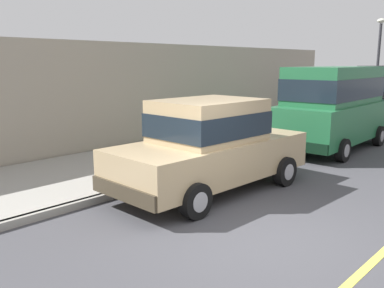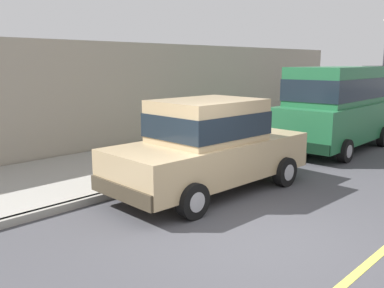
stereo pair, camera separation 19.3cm
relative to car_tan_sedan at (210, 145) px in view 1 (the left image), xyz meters
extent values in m
plane|color=#424247|center=(2.10, -1.31, -0.98)|extent=(80.00, 80.00, 0.00)
cube|color=gray|center=(-1.10, -1.31, -0.91)|extent=(0.16, 64.00, 0.14)
cube|color=#99968E|center=(-2.90, -1.31, -0.91)|extent=(3.60, 64.00, 0.14)
cube|color=#E0D64C|center=(3.70, -1.31, -0.98)|extent=(0.12, 57.60, 0.01)
cube|color=tan|center=(0.00, 0.04, -0.28)|extent=(1.94, 4.55, 0.76)
cube|color=tan|center=(0.00, -0.06, 0.52)|extent=(1.65, 2.15, 0.84)
cube|color=#19232D|center=(0.00, -0.06, 0.45)|extent=(1.69, 2.19, 0.46)
cube|color=#3E3527|center=(0.07, 2.24, -0.52)|extent=(1.77, 0.25, 0.28)
cube|color=#3E3527|center=(-0.07, -2.16, -0.52)|extent=(1.77, 0.25, 0.28)
cylinder|color=black|center=(-0.85, 1.46, -0.66)|extent=(0.24, 0.65, 0.64)
cylinder|color=#9E9EA3|center=(-0.85, 1.46, -0.66)|extent=(0.25, 0.36, 0.35)
cylinder|color=black|center=(0.94, 1.40, -0.66)|extent=(0.24, 0.65, 0.64)
cylinder|color=#9E9EA3|center=(0.94, 1.40, -0.66)|extent=(0.25, 0.36, 0.35)
cylinder|color=black|center=(-0.94, -1.33, -0.66)|extent=(0.24, 0.65, 0.64)
cylinder|color=#9E9EA3|center=(-0.94, -1.33, -0.66)|extent=(0.25, 0.36, 0.35)
cylinder|color=black|center=(0.86, -1.38, -0.66)|extent=(0.24, 0.65, 0.64)
cylinder|color=#9E9EA3|center=(0.86, -1.38, -0.66)|extent=(0.25, 0.36, 0.35)
cube|color=#EAEACC|center=(-0.49, 2.28, -0.17)|extent=(0.28, 0.09, 0.14)
cube|color=#EAEACC|center=(0.63, 2.25, -0.17)|extent=(0.28, 0.09, 0.14)
cube|color=#23663D|center=(-0.05, 5.88, -0.11)|extent=(2.05, 4.86, 1.10)
cube|color=#23663D|center=(-0.05, 5.88, 0.99)|extent=(1.79, 3.85, 1.10)
cube|color=#19232D|center=(-0.05, 5.88, 0.90)|extent=(1.83, 3.89, 0.61)
cube|color=black|center=(-0.12, 8.23, -0.52)|extent=(1.87, 0.26, 0.28)
cube|color=black|center=(0.02, 3.53, -0.52)|extent=(1.87, 0.26, 0.28)
cylinder|color=black|center=(-1.05, 7.34, -0.66)|extent=(0.24, 0.65, 0.64)
cylinder|color=#9E9EA3|center=(-1.05, 7.34, -0.66)|extent=(0.25, 0.36, 0.35)
cylinder|color=black|center=(0.85, 7.40, -0.66)|extent=(0.24, 0.65, 0.64)
cylinder|color=#9E9EA3|center=(0.85, 7.40, -0.66)|extent=(0.25, 0.36, 0.35)
cylinder|color=black|center=(-0.95, 4.36, -0.66)|extent=(0.24, 0.65, 0.64)
cylinder|color=#9E9EA3|center=(-0.95, 4.36, -0.66)|extent=(0.25, 0.36, 0.35)
cylinder|color=black|center=(0.95, 4.42, -0.66)|extent=(0.24, 0.65, 0.64)
cylinder|color=#9E9EA3|center=(0.95, 4.42, -0.66)|extent=(0.25, 0.36, 0.35)
cube|color=#EAEACC|center=(-0.71, 8.24, 0.05)|extent=(0.28, 0.09, 0.14)
cube|color=#EAEACC|center=(0.46, 8.28, 0.05)|extent=(0.28, 0.09, 0.14)
cube|color=black|center=(-0.02, 9.04, -0.52)|extent=(1.87, 0.24, 0.28)
cylinder|color=black|center=(-0.89, 12.90, -0.66)|extent=(0.23, 0.64, 0.64)
cylinder|color=#9E9EA3|center=(-0.89, 12.90, -0.66)|extent=(0.25, 0.36, 0.35)
cylinder|color=black|center=(-0.95, 9.92, -0.66)|extent=(0.23, 0.64, 0.64)
cylinder|color=#9E9EA3|center=(-0.95, 9.92, -0.66)|extent=(0.25, 0.36, 0.35)
ellipsoid|color=black|center=(-2.00, 0.72, -0.56)|extent=(0.24, 0.46, 0.20)
cylinder|color=black|center=(-1.93, 0.59, -0.75)|extent=(0.05, 0.05, 0.18)
cylinder|color=black|center=(-2.05, 0.58, -0.75)|extent=(0.05, 0.05, 0.18)
cylinder|color=black|center=(-1.95, 0.86, -0.75)|extent=(0.05, 0.05, 0.18)
cylinder|color=black|center=(-2.07, 0.85, -0.75)|extent=(0.05, 0.05, 0.18)
sphere|color=black|center=(-1.98, 0.43, -0.47)|extent=(0.17, 0.17, 0.17)
ellipsoid|color=black|center=(-1.97, 0.34, -0.49)|extent=(0.08, 0.12, 0.06)
cone|color=black|center=(-1.93, 0.44, -0.39)|extent=(0.06, 0.06, 0.07)
cone|color=black|center=(-2.03, 0.43, -0.39)|extent=(0.06, 0.06, 0.07)
cylinder|color=black|center=(-2.02, 0.98, -0.50)|extent=(0.05, 0.12, 0.13)
cylinder|color=gold|center=(-1.55, 2.90, -0.81)|extent=(0.24, 0.24, 0.06)
cylinder|color=gold|center=(-1.55, 2.90, -0.51)|extent=(0.17, 0.17, 0.55)
sphere|color=gold|center=(-1.55, 2.90, -0.19)|extent=(0.15, 0.15, 0.15)
cylinder|color=gold|center=(-1.67, 2.90, -0.48)|extent=(0.10, 0.07, 0.07)
cylinder|color=gold|center=(-1.43, 2.90, -0.48)|extent=(0.10, 0.07, 0.07)
cylinder|color=#2D2D33|center=(-1.45, 13.36, 1.26)|extent=(0.12, 0.12, 4.20)
ellipsoid|color=silver|center=(-1.45, 13.36, 3.48)|extent=(0.36, 0.36, 0.20)
cube|color=#9E9384|center=(-5.00, 3.79, 0.64)|extent=(0.50, 20.00, 3.25)
camera|label=1|loc=(5.47, -6.46, 1.67)|focal=39.18mm
camera|label=2|loc=(5.61, -6.32, 1.67)|focal=39.18mm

